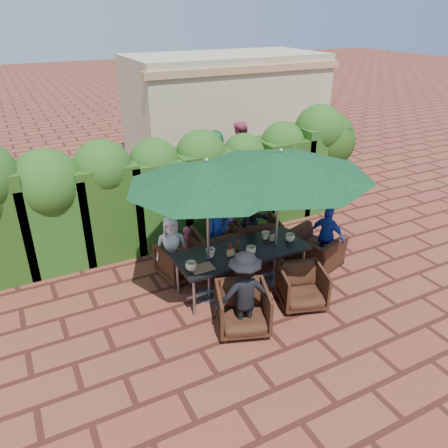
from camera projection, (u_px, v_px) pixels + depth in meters
name	position (u px, v px, depth m)	size (l,w,h in m)	color
ground	(232.00, 290.00, 7.63)	(80.00, 80.00, 0.00)	maroon
dining_table	(242.00, 255.00, 7.39)	(2.28, 0.90, 0.75)	black
umbrella_left	(207.00, 174.00, 6.48)	(2.50, 2.50, 2.46)	gray
umbrella_right	(280.00, 163.00, 6.91)	(2.99, 2.99, 2.46)	gray
chair_far_left	(180.00, 258.00, 7.87)	(0.72, 0.67, 0.74)	black
chair_far_mid	(218.00, 245.00, 8.23)	(0.81, 0.76, 0.83)	black
chair_far_right	(256.00, 234.00, 8.62)	(0.82, 0.77, 0.85)	black
chair_near_left	(243.00, 307.00, 6.55)	(0.76, 0.72, 0.79)	black
chair_near_right	(302.00, 285.00, 7.11)	(0.72, 0.67, 0.74)	black
chair_end_right	(314.00, 244.00, 8.26)	(0.96, 0.62, 0.84)	black
adult_far_left	(171.00, 247.00, 7.82)	(0.58, 0.34, 1.17)	silver
adult_far_mid	(218.00, 232.00, 8.27)	(0.44, 0.36, 1.24)	#1F3AAC
adult_far_right	(254.00, 223.00, 8.40)	(0.68, 0.42, 1.42)	black
adult_near_left	(244.00, 293.00, 6.39)	(0.86, 0.39, 1.34)	black
adult_end_right	(327.00, 236.00, 8.17)	(0.69, 0.35, 1.18)	#1F3AAC
child_left	(188.00, 247.00, 8.20)	(0.29, 0.23, 0.80)	#C74669
child_right	(232.00, 236.00, 8.59)	(0.28, 0.23, 0.79)	#82479A
pedestrian_a	(216.00, 161.00, 11.42)	(1.55, 0.55, 1.66)	#258945
pedestrian_b	(239.00, 155.00, 11.68)	(0.86, 0.53, 1.80)	#C74669
pedestrian_c	(277.00, 153.00, 12.09)	(1.07, 0.49, 1.68)	gray
cup_a	(191.00, 266.00, 6.78)	(0.18, 0.18, 0.14)	beige
cup_b	(211.00, 253.00, 7.15)	(0.16, 0.16, 0.15)	beige
cup_c	(251.00, 250.00, 7.24)	(0.17, 0.17, 0.13)	beige
cup_d	(266.00, 235.00, 7.71)	(0.14, 0.14, 0.14)	beige
cup_e	(290.00, 237.00, 7.64)	(0.17, 0.17, 0.13)	beige
ketchup_bottle	(230.00, 249.00, 7.25)	(0.04, 0.04, 0.17)	#B20C0A
sauce_bottle	(238.00, 245.00, 7.35)	(0.04, 0.04, 0.17)	#4C230C
serving_tray	(202.00, 268.00, 6.85)	(0.35, 0.25, 0.02)	#8E6644
number_block_left	(231.00, 253.00, 7.20)	(0.12, 0.06, 0.10)	tan
number_block_right	(274.00, 237.00, 7.68)	(0.12, 0.06, 0.10)	tan
hedge_wall	(164.00, 180.00, 8.77)	(9.10, 1.60, 2.54)	#17350E
building	(226.00, 107.00, 13.93)	(6.20, 3.08, 3.20)	tan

